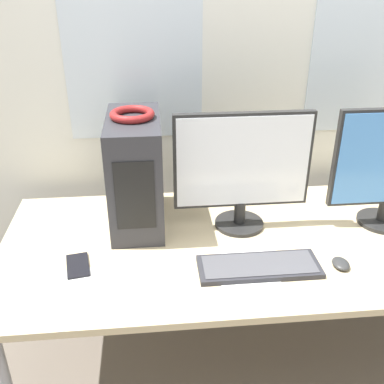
% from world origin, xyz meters
% --- Properties ---
extents(wall_back, '(8.00, 0.07, 2.70)m').
position_xyz_m(wall_back, '(0.00, 1.01, 1.35)').
color(wall_back, silver).
rests_on(wall_back, ground_plane).
extents(desk, '(2.21, 0.88, 0.74)m').
position_xyz_m(desk, '(0.00, 0.44, 0.70)').
color(desk, '#D1BA8E').
rests_on(desk, ground_plane).
extents(pc_tower, '(0.21, 0.42, 0.46)m').
position_xyz_m(pc_tower, '(-0.56, 0.63, 0.97)').
color(pc_tower, '#2D2D33').
rests_on(pc_tower, desk).
extents(headphones, '(0.17, 0.17, 0.03)m').
position_xyz_m(headphones, '(-0.56, 0.64, 1.22)').
color(headphones, maroon).
rests_on(headphones, pc_tower).
extents(monitor_main, '(0.55, 0.21, 0.50)m').
position_xyz_m(monitor_main, '(-0.13, 0.56, 1.01)').
color(monitor_main, black).
rests_on(monitor_main, desk).
extents(keyboard, '(0.44, 0.16, 0.02)m').
position_xyz_m(keyboard, '(-0.12, 0.25, 0.75)').
color(keyboard, '#28282D').
rests_on(keyboard, desk).
extents(mouse, '(0.06, 0.08, 0.02)m').
position_xyz_m(mouse, '(0.18, 0.23, 0.75)').
color(mouse, '#2D2D2D').
rests_on(mouse, desk).
extents(cell_phone, '(0.10, 0.16, 0.01)m').
position_xyz_m(cell_phone, '(-0.78, 0.33, 0.75)').
color(cell_phone, black).
rests_on(cell_phone, desk).
extents(paper_sheet_left, '(0.25, 0.32, 0.00)m').
position_xyz_m(paper_sheet_left, '(-0.16, 0.22, 0.74)').
color(paper_sheet_left, white).
rests_on(paper_sheet_left, desk).
extents(paper_sheet_front, '(0.27, 0.33, 0.00)m').
position_xyz_m(paper_sheet_front, '(-0.73, 0.17, 0.74)').
color(paper_sheet_front, white).
rests_on(paper_sheet_front, desk).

